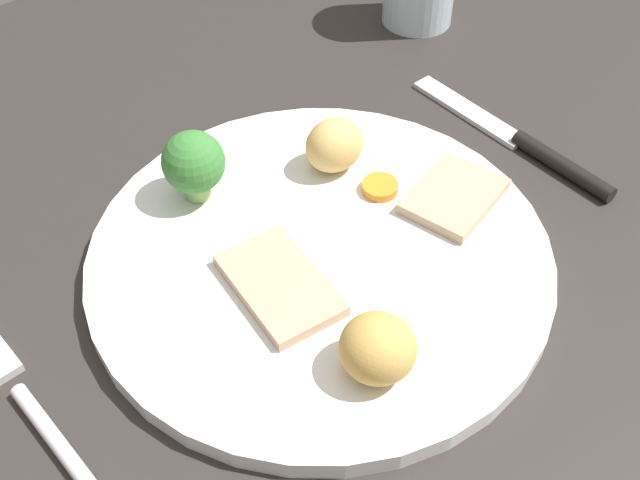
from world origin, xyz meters
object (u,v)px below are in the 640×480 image
object	(u,v)px
roast_potato_left	(334,145)
fork	(30,406)
dinner_plate	(320,258)
broccoli_floret	(194,164)
meat_slice_main	(454,196)
roast_potato_right	(378,348)
carrot_coin_front	(378,186)
meat_slice_under	(280,285)
knife	(526,144)

from	to	relation	value
roast_potato_left	fork	distance (cm)	25.46
dinner_plate	broccoli_floret	bearing A→B (deg)	109.34
dinner_plate	meat_slice_main	bearing A→B (deg)	-11.66
roast_potato_right	carrot_coin_front	xyz separation A→B (cm)	(9.79, 10.82, -1.56)
fork	roast_potato_right	bearing A→B (deg)	-126.78
broccoli_floret	meat_slice_main	bearing A→B (deg)	-40.51
meat_slice_under	roast_potato_right	bearing A→B (deg)	-84.45
meat_slice_main	fork	distance (cm)	29.36
meat_slice_under	fork	distance (cm)	15.58
meat_slice_main	broccoli_floret	xyz separation A→B (cm)	(-13.14, 11.23, 2.44)
roast_potato_left	knife	distance (cm)	15.12
carrot_coin_front	roast_potato_left	bearing A→B (deg)	103.35
dinner_plate	fork	xyz separation A→B (cm)	(-19.16, 1.71, -0.31)
meat_slice_under	fork	size ratio (longest dim) A/B	0.52
dinner_plate	meat_slice_under	size ratio (longest dim) A/B	3.70
meat_slice_under	knife	world-z (taller)	meat_slice_under
roast_potato_left	fork	size ratio (longest dim) A/B	0.27
dinner_plate	fork	distance (cm)	19.24
dinner_plate	roast_potato_right	distance (cm)	9.72
roast_potato_left	fork	world-z (taller)	roast_potato_left
dinner_plate	meat_slice_main	distance (cm)	10.19
meat_slice_under	knife	bearing A→B (deg)	0.92
carrot_coin_front	fork	world-z (taller)	carrot_coin_front
broccoli_floret	knife	distance (cm)	24.81
meat_slice_under	broccoli_floret	distance (cm)	10.43
meat_slice_main	roast_potato_right	bearing A→B (deg)	-152.44
roast_potato_right	knife	size ratio (longest dim) A/B	0.23
broccoli_floret	knife	bearing A→B (deg)	-23.43
dinner_plate	roast_potato_right	bearing A→B (deg)	-109.35
meat_slice_main	meat_slice_under	world-z (taller)	same
meat_slice_main	carrot_coin_front	size ratio (longest dim) A/B	2.68
roast_potato_right	meat_slice_under	bearing A→B (deg)	95.55
roast_potato_right	knife	xyz separation A→B (cm)	(22.38, 8.28, -2.82)
roast_potato_right	carrot_coin_front	world-z (taller)	roast_potato_right
knife	roast_potato_left	bearing A→B (deg)	63.61
roast_potato_left	knife	xyz separation A→B (cm)	(13.46, -6.22, -2.91)
carrot_coin_front	broccoli_floret	xyz separation A→B (cm)	(-9.91, 7.21, 2.52)
meat_slice_main	roast_potato_right	xyz separation A→B (cm)	(-13.03, -6.80, 1.47)
roast_potato_right	broccoli_floret	distance (cm)	18.06
meat_slice_main	meat_slice_under	distance (cm)	13.84
meat_slice_main	fork	xyz separation A→B (cm)	(-29.08, 3.76, -1.41)
meat_slice_main	roast_potato_left	world-z (taller)	roast_potato_left
roast_potato_right	meat_slice_main	bearing A→B (deg)	27.56
dinner_plate	roast_potato_left	xyz separation A→B (cm)	(5.81, 5.66, 2.67)
roast_potato_left	meat_slice_under	bearing A→B (deg)	-145.77
roast_potato_right	carrot_coin_front	bearing A→B (deg)	47.87
roast_potato_left	broccoli_floret	bearing A→B (deg)	158.66
dinner_plate	meat_slice_main	size ratio (longest dim) A/B	4.42
dinner_plate	meat_slice_under	world-z (taller)	meat_slice_under
roast_potato_left	roast_potato_right	world-z (taller)	roast_potato_left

